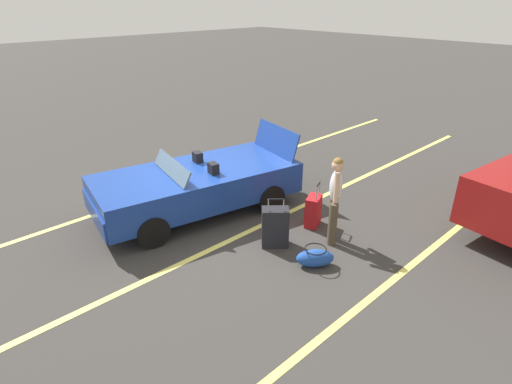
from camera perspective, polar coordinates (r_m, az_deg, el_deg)
The scene contains 9 objects.
ground_plane at distance 8.85m, azimuth -7.86°, elevation -2.54°, with size 80.00×80.00×0.00m, color #383533.
lot_line_near at distance 9.88m, azimuth -12.41°, elevation 0.17°, with size 18.00×0.12×0.01m, color #EAE066.
lot_line_mid at distance 7.91m, azimuth -2.05°, elevation -5.97°, with size 18.00×0.12×0.01m, color #EAE066.
lot_line_far at distance 6.50m, azimuth 14.39°, elevation -14.93°, with size 18.00×0.12×0.01m, color #EAE066.
convertible_car at distance 8.53m, azimuth -9.31°, elevation 0.65°, with size 4.39×2.51×1.53m.
suitcase_large_black at distance 7.44m, azimuth 2.65°, elevation -4.86°, with size 0.54×0.53×0.98m.
suitcase_medium_bright at distance 8.17m, azimuth 7.89°, elevation -2.61°, with size 0.46×0.39×0.91m.
duffel_bag at distance 7.07m, azimuth 8.15°, elevation -8.97°, with size 0.69×0.63×0.34m.
traveler_person at distance 7.41m, azimuth 10.86°, elevation -0.56°, with size 0.53×0.44×1.65m.
Camera 1 is at (4.39, 6.49, 4.13)m, focal length 28.96 mm.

